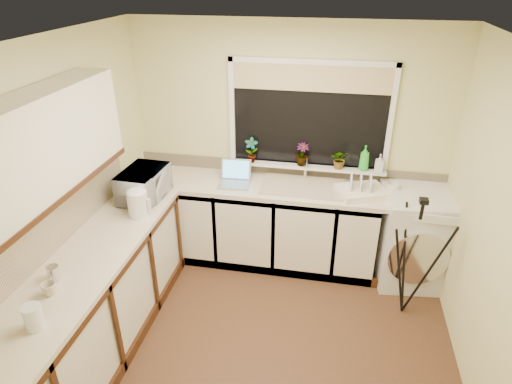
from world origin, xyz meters
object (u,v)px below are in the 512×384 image
Objects in this scene: laptop at (235,177)px; plant_d at (340,159)px; dish_rack at (362,192)px; steel_jar at (54,273)px; cup_back at (393,188)px; tripod at (412,259)px; soap_bottle_green at (364,158)px; kettle at (138,204)px; microwave at (144,184)px; glass_jug at (33,317)px; plant_c at (302,154)px; plant_a at (251,150)px; cup_left at (49,289)px; washing_machine at (414,237)px; soap_bottle_clear at (380,163)px.

laptop is 1.64× the size of plant_d.
dish_rack is 3.94× the size of steel_jar.
steel_jar is 0.85× the size of cup_back.
soap_bottle_green is (-0.45, 0.80, 0.58)m from tripod.
kettle is 0.34m from microwave.
laptop reaches higher than glass_jug.
cup_back is (0.29, -0.16, -0.23)m from soap_bottle_green.
plant_d is 0.58m from cup_back.
microwave is at bearing -153.48° from plant_c.
soap_bottle_green is at bearing 50.29° from glass_jug.
plant_c is 0.38m from plant_d.
laptop is 1.84m from tripod.
plant_a reaches higher than steel_jar.
plant_a is at bearing 65.52° from cup_left.
tripod is 7.26× the size of glass_jug.
glass_jug is 3.20m from cup_back.
cup_back reaches higher than cup_left.
cup_left is at bearing 108.41° from glass_jug.
washing_machine is at bearing -21.30° from dish_rack.
microwave is (-0.03, 1.70, 0.06)m from glass_jug.
soap_bottle_clear is at bearing -5.71° from soap_bottle_green.
cup_left is (-1.48, -2.12, -0.22)m from plant_c.
glass_jug is 0.70× the size of plant_c.
cup_left is at bearing -179.39° from microwave.
plant_d is at bearing 178.38° from soap_bottle_clear.
plant_a is 2.62× the size of cup_left.
plant_d is at bearing 53.72° from glass_jug.
plant_d is 1.07× the size of soap_bottle_clear.
steel_jar is (-0.21, -0.94, -0.06)m from kettle.
tripod is 0.74m from cup_back.
microwave is 3.85× the size of cup_back.
glass_jug is 0.30m from cup_left.
kettle is 1.99m from plant_d.
cup_left reaches higher than washing_machine.
washing_machine is 2.68m from microwave.
plant_d is 0.24m from soap_bottle_green.
microwave is at bearing -151.55° from laptop.
glass_jug is at bearing -131.91° from soap_bottle_clear.
glass_jug is (-2.55, -2.16, 0.51)m from washing_machine.
microwave is at bearing -160.94° from soap_bottle_green.
cup_left is at bearing -97.80° from kettle.
kettle reaches higher than washing_machine.
plant_a is 0.52m from plant_c.
microwave reaches higher than dish_rack.
washing_machine is 1.06m from plant_d.
plant_d is at bearing -179.03° from soap_bottle_green.
tripod reaches higher than microwave.
laptop is at bearing 71.41° from glass_jug.
soap_bottle_green is (2.15, 1.97, 0.22)m from steel_jar.
steel_jar is (-2.15, -1.71, 0.02)m from dish_rack.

